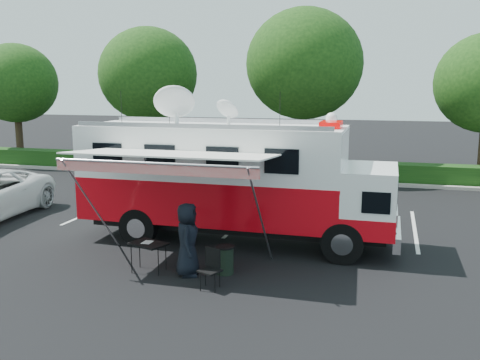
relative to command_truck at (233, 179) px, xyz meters
The scene contains 9 objects.
ground_plane 2.01m from the command_truck, ahead, with size 120.00×120.00×0.00m, color black.
back_border 13.30m from the command_truck, 84.56° to the left, with size 60.00×6.14×8.87m.
stall_lines 3.63m from the command_truck, 97.88° to the left, with size 24.12×5.50×0.01m.
command_truck is the anchor object (origin of this frame).
awning 3.09m from the command_truck, 107.42° to the right, with size 5.33×2.75×3.22m.
person 3.77m from the command_truck, 95.21° to the right, with size 0.94×0.61×1.92m, color black.
folding_table 3.72m from the command_truck, 113.26° to the right, with size 1.10×0.94×0.79m.
folding_chair 4.13m from the command_truck, 81.36° to the right, with size 0.61×0.65×0.98m.
trash_bin 3.31m from the command_truck, 77.81° to the right, with size 0.50×0.50×0.75m.
Camera 1 is at (4.54, -15.59, 4.92)m, focal length 40.00 mm.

